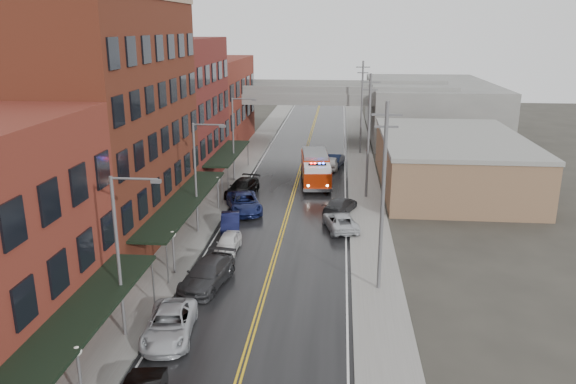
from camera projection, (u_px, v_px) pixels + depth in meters
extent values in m
cube|color=black|center=(288.00, 212.00, 50.79)|extent=(11.00, 160.00, 0.02)
cube|color=slate|center=(209.00, 209.00, 51.43)|extent=(3.00, 160.00, 0.15)
cube|color=slate|center=(369.00, 214.00, 50.12)|extent=(3.00, 160.00, 0.15)
cube|color=gray|center=(227.00, 209.00, 51.28)|extent=(0.30, 160.00, 0.15)
cube|color=gray|center=(351.00, 213.00, 50.27)|extent=(0.30, 160.00, 0.15)
cube|color=#512015|center=(106.00, 124.00, 42.75)|extent=(9.00, 20.00, 18.00)
cube|color=maroon|center=(173.00, 111.00, 59.88)|extent=(9.00, 15.00, 15.00)
cube|color=maroon|center=(211.00, 103.00, 77.01)|extent=(9.00, 20.00, 12.00)
cube|color=brown|center=(450.00, 163.00, 58.20)|extent=(14.00, 22.00, 5.00)
cube|color=slate|center=(429.00, 109.00, 86.24)|extent=(18.00, 30.00, 8.00)
cube|color=black|center=(73.00, 324.00, 25.79)|extent=(2.60, 16.00, 0.18)
cylinder|color=slate|center=(153.00, 283.00, 33.37)|extent=(0.10, 0.10, 3.00)
cube|color=black|center=(185.00, 201.00, 43.93)|extent=(2.60, 18.00, 0.18)
cylinder|color=slate|center=(167.00, 264.00, 36.04)|extent=(0.10, 0.10, 3.00)
cylinder|color=slate|center=(222.00, 189.00, 52.47)|extent=(0.10, 0.10, 3.00)
cube|color=black|center=(228.00, 153.00, 60.64)|extent=(2.60, 13.00, 0.18)
cylinder|color=slate|center=(228.00, 181.00, 55.14)|extent=(0.10, 0.10, 3.00)
cylinder|color=slate|center=(248.00, 154.00, 66.79)|extent=(0.10, 0.10, 3.00)
cylinder|color=#59595B|center=(80.00, 382.00, 24.24)|extent=(0.14, 0.14, 2.80)
sphere|color=silver|center=(77.00, 351.00, 23.81)|extent=(0.44, 0.44, 0.44)
cylinder|color=#59595B|center=(174.00, 255.00, 37.60)|extent=(0.14, 0.14, 2.80)
sphere|color=silver|center=(172.00, 234.00, 37.18)|extent=(0.44, 0.44, 0.44)
cylinder|color=#59595B|center=(218.00, 195.00, 50.97)|extent=(0.14, 0.14, 2.80)
sphere|color=silver|center=(217.00, 179.00, 50.55)|extent=(0.44, 0.44, 0.44)
cylinder|color=#59595B|center=(118.00, 260.00, 29.12)|extent=(0.18, 0.18, 9.00)
cylinder|color=#59595B|center=(134.00, 179.00, 27.77)|extent=(2.40, 0.12, 0.12)
cube|color=#59595B|center=(156.00, 181.00, 27.70)|extent=(0.50, 0.22, 0.18)
cylinder|color=#59595B|center=(196.00, 180.00, 44.40)|extent=(0.18, 0.18, 9.00)
cylinder|color=#59595B|center=(208.00, 125.00, 43.04)|extent=(2.40, 0.12, 0.12)
cube|color=#59595B|center=(222.00, 126.00, 42.97)|extent=(0.50, 0.22, 0.18)
cylinder|color=#59595B|center=(233.00, 140.00, 59.67)|extent=(0.18, 0.18, 9.00)
cylinder|color=#59595B|center=(243.00, 99.00, 58.32)|extent=(2.40, 0.12, 0.12)
cube|color=#59595B|center=(254.00, 100.00, 58.25)|extent=(0.50, 0.22, 0.18)
cylinder|color=#59595B|center=(383.00, 200.00, 34.13)|extent=(0.24, 0.24, 12.00)
cube|color=#59595B|center=(387.00, 115.00, 32.65)|extent=(1.80, 0.12, 0.12)
cube|color=#59595B|center=(386.00, 127.00, 32.85)|extent=(1.40, 0.12, 0.12)
cylinder|color=#59595B|center=(368.00, 138.00, 53.22)|extent=(0.24, 0.24, 12.00)
cube|color=#59595B|center=(371.00, 82.00, 51.75)|extent=(1.80, 0.12, 0.12)
cube|color=#59595B|center=(370.00, 90.00, 51.95)|extent=(1.40, 0.12, 0.12)
cylinder|color=#59595B|center=(362.00, 108.00, 72.32)|extent=(0.24, 0.24, 12.00)
cube|color=#59595B|center=(363.00, 67.00, 70.84)|extent=(1.80, 0.12, 0.12)
cube|color=#59595B|center=(363.00, 73.00, 71.04)|extent=(1.40, 0.12, 0.12)
cube|color=slate|center=(309.00, 95.00, 79.43)|extent=(40.00, 10.00, 1.50)
cube|color=slate|center=(233.00, 121.00, 81.48)|extent=(1.60, 8.00, 6.00)
cube|color=slate|center=(386.00, 123.00, 79.51)|extent=(1.60, 8.00, 6.00)
cube|color=#932106|center=(315.00, 165.00, 60.65)|extent=(3.38, 6.36, 2.33)
cube|color=#932106|center=(317.00, 179.00, 56.59)|extent=(3.06, 3.15, 1.67)
cube|color=silver|center=(317.00, 168.00, 56.28)|extent=(2.89, 2.92, 0.56)
cube|color=black|center=(317.00, 175.00, 56.71)|extent=(2.96, 2.05, 0.89)
cube|color=slate|center=(315.00, 153.00, 60.27)|extent=(3.06, 5.89, 0.33)
cube|color=black|center=(317.00, 164.00, 56.17)|extent=(1.80, 0.49, 0.16)
sphere|color=#FF0C0C|center=(311.00, 164.00, 56.14)|extent=(0.22, 0.22, 0.22)
sphere|color=#1933FF|center=(323.00, 164.00, 56.15)|extent=(0.22, 0.22, 0.22)
cylinder|color=black|center=(305.00, 187.00, 56.71)|extent=(1.14, 0.50, 1.11)
cylinder|color=black|center=(329.00, 187.00, 56.73)|extent=(1.14, 0.50, 1.11)
cylinder|color=black|center=(304.00, 177.00, 60.44)|extent=(1.14, 0.50, 1.11)
cylinder|color=black|center=(326.00, 177.00, 60.46)|extent=(1.14, 0.50, 1.11)
cylinder|color=black|center=(303.00, 171.00, 63.10)|extent=(1.14, 0.50, 1.11)
cylinder|color=black|center=(324.00, 171.00, 63.12)|extent=(1.14, 0.50, 1.11)
imported|color=#B0B3B8|center=(169.00, 324.00, 30.17)|extent=(3.11, 5.64, 1.49)
imported|color=#2B2C2E|center=(207.00, 274.00, 36.16)|extent=(3.23, 5.95, 1.64)
imported|color=silver|center=(228.00, 243.00, 41.80)|extent=(1.66, 3.92, 1.32)
imported|color=black|center=(230.00, 222.00, 46.03)|extent=(2.19, 4.47, 1.41)
imported|color=#151E4F|center=(244.00, 203.00, 50.75)|extent=(4.40, 6.51, 1.66)
imported|color=black|center=(242.00, 188.00, 55.60)|extent=(3.26, 5.80, 1.59)
imported|color=#B5B9BE|center=(340.00, 221.00, 46.27)|extent=(3.40, 5.40, 1.39)
imported|color=#2A2B2D|center=(340.00, 205.00, 50.29)|extent=(3.53, 5.37, 1.45)
imported|color=silver|center=(331.00, 163.00, 65.72)|extent=(2.38, 4.68, 1.53)
imported|color=black|center=(336.00, 160.00, 67.51)|extent=(2.33, 4.71, 1.48)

